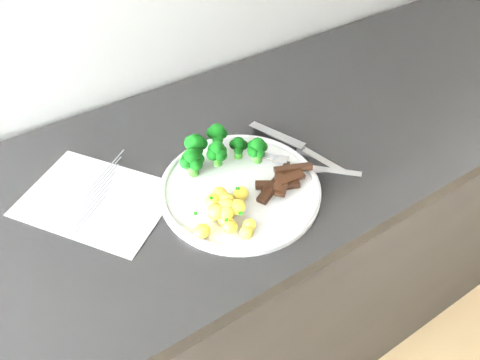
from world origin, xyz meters
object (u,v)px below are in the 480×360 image
Objects in this scene: recipe_paper at (96,199)px; broccoli at (216,148)px; counter at (239,275)px; beef_strips at (281,181)px; knife at (309,154)px; fork at (309,167)px; plate at (240,188)px; potatoes at (225,209)px.

broccoli is (0.24, -0.05, 0.05)m from recipe_paper.
broccoli is (-0.06, -0.01, 0.52)m from counter.
beef_strips is 0.11m from knife.
plate is at bearing 166.36° from fork.
plate is at bearing 150.25° from beef_strips.
broccoli is at bearing 92.97° from plate.
knife reaches higher than recipe_paper.
counter is at bearing 10.59° from broccoli.
beef_strips is at bearing -157.21° from knife.
potatoes reaches higher than knife.
fork is at bearing -128.45° from knife.
broccoli is at bearing 157.00° from knife.
fork is at bearing 3.38° from potatoes.
broccoli reaches higher than potatoes.
counter is 13.98× the size of fork.
plate is 1.79× the size of broccoli.
broccoli reaches higher than plate.
knife is (0.17, 0.00, -0.00)m from plate.
fork is (0.20, 0.01, -0.01)m from potatoes.
potatoes is 0.13m from beef_strips.
broccoli is 0.14m from beef_strips.
plate is (-0.06, -0.09, 0.47)m from counter.
beef_strips reaches higher than recipe_paper.
recipe_paper is 0.28m from plate.
plate is 0.08m from beef_strips.
knife is at bearing -23.00° from broccoli.
beef_strips reaches higher than counter.
beef_strips is at bearing -176.36° from fork.
plate is 1.32× the size of knife.
plate is at bearing -178.38° from knife.
broccoli is (-0.00, 0.08, 0.04)m from plate.
beef_strips is 0.78× the size of fork.
plate is 0.17m from knife.
plate reaches higher than recipe_paper.
counter is at bearing -7.09° from recipe_paper.
fork is (0.07, 0.00, -0.00)m from beef_strips.
counter is 17.84× the size of beef_strips.
counter is 0.55m from recipe_paper.
beef_strips is (0.13, 0.01, -0.01)m from potatoes.
plate is 1.77× the size of fork.
potatoes is (0.18, -0.18, 0.03)m from recipe_paper.
broccoli reaches higher than knife.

